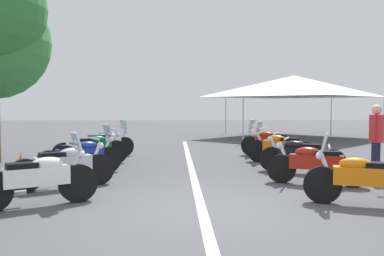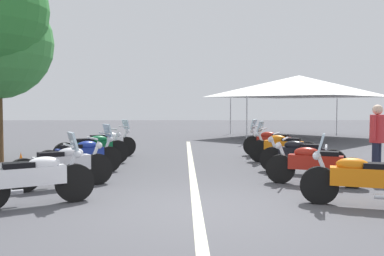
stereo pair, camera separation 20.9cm
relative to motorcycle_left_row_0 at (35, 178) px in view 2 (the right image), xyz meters
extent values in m
plane|color=#4C4C51|center=(-0.26, -2.69, -0.47)|extent=(80.00, 80.00, 0.00)
cube|color=beige|center=(4.04, -2.69, -0.47)|extent=(16.33, 0.16, 0.01)
cylinder|color=black|center=(0.31, -0.57, -0.14)|extent=(0.44, 0.65, 0.66)
cube|color=white|center=(-0.02, 0.03, 0.04)|extent=(0.75, 1.05, 0.30)
ellipsoid|color=white|center=(0.07, -0.13, 0.24)|extent=(0.48, 0.58, 0.22)
cube|color=black|center=(-0.12, 0.22, 0.22)|extent=(0.46, 0.55, 0.12)
cylinder|color=silver|center=(0.29, -0.52, 0.16)|extent=(0.20, 0.29, 0.58)
cylinder|color=silver|center=(0.27, -0.49, 0.52)|extent=(0.56, 0.33, 0.04)
sphere|color=silver|center=(0.34, -0.62, 0.36)|extent=(0.14, 0.14, 0.14)
cylinder|color=silver|center=(-0.06, 0.47, -0.24)|extent=(0.34, 0.52, 0.08)
cube|color=silver|center=(0.30, -0.56, 0.59)|extent=(0.37, 0.28, 0.32)
cylinder|color=black|center=(1.89, -0.64, -0.14)|extent=(0.46, 0.63, 0.66)
cylinder|color=black|center=(1.12, 0.62, -0.14)|extent=(0.46, 0.63, 0.66)
cube|color=silver|center=(1.50, -0.01, 0.04)|extent=(0.82, 1.10, 0.30)
ellipsoid|color=silver|center=(1.60, -0.16, 0.24)|extent=(0.49, 0.58, 0.22)
cube|color=black|center=(1.39, 0.18, 0.22)|extent=(0.47, 0.55, 0.12)
cylinder|color=silver|center=(1.85, -0.59, 0.16)|extent=(0.21, 0.28, 0.58)
cylinder|color=silver|center=(1.83, -0.55, 0.52)|extent=(0.55, 0.36, 0.04)
sphere|color=silver|center=(1.91, -0.68, 0.36)|extent=(0.14, 0.14, 0.14)
cylinder|color=silver|center=(1.43, 0.46, -0.24)|extent=(0.35, 0.51, 0.08)
cylinder|color=black|center=(3.53, -0.59, -0.15)|extent=(0.49, 0.61, 0.65)
cylinder|color=black|center=(2.68, 0.63, -0.15)|extent=(0.49, 0.61, 0.65)
cube|color=navy|center=(3.10, 0.02, 0.03)|extent=(0.87, 1.08, 0.30)
ellipsoid|color=navy|center=(3.21, -0.13, 0.23)|extent=(0.51, 0.58, 0.22)
cube|color=black|center=(2.98, 0.20, 0.21)|extent=(0.49, 0.54, 0.12)
cylinder|color=silver|center=(3.49, -0.54, 0.15)|extent=(0.22, 0.28, 0.58)
cylinder|color=silver|center=(3.47, -0.50, 0.51)|extent=(0.53, 0.39, 0.04)
sphere|color=silver|center=(3.56, -0.63, 0.35)|extent=(0.14, 0.14, 0.14)
cylinder|color=silver|center=(3.00, 0.49, -0.25)|extent=(0.38, 0.50, 0.08)
cube|color=silver|center=(3.52, -0.57, 0.58)|extent=(0.36, 0.31, 0.32)
cylinder|color=black|center=(5.09, -0.55, -0.14)|extent=(0.45, 0.66, 0.68)
cylinder|color=black|center=(4.39, 0.74, -0.14)|extent=(0.45, 0.66, 0.68)
cube|color=#0C592D|center=(4.74, 0.10, 0.04)|extent=(0.78, 1.12, 0.30)
ellipsoid|color=#0C592D|center=(4.83, -0.06, 0.24)|extent=(0.48, 0.58, 0.22)
cube|color=black|center=(4.63, 0.29, 0.22)|extent=(0.46, 0.55, 0.12)
cylinder|color=silver|center=(5.07, -0.50, 0.16)|extent=(0.20, 0.29, 0.58)
cylinder|color=silver|center=(5.05, -0.46, 0.52)|extent=(0.56, 0.33, 0.04)
sphere|color=silver|center=(5.12, -0.59, 0.36)|extent=(0.14, 0.14, 0.14)
cylinder|color=silver|center=(4.69, 0.57, -0.24)|extent=(0.33, 0.52, 0.08)
cylinder|color=black|center=(6.85, -0.58, -0.16)|extent=(0.48, 0.60, 0.64)
cylinder|color=black|center=(5.97, 0.67, -0.16)|extent=(0.48, 0.60, 0.64)
cube|color=white|center=(6.41, 0.04, 0.02)|extent=(0.90, 1.11, 0.30)
ellipsoid|color=white|center=(6.51, -0.10, 0.22)|extent=(0.51, 0.57, 0.22)
cube|color=black|center=(6.28, 0.22, 0.20)|extent=(0.49, 0.54, 0.12)
cylinder|color=silver|center=(6.81, -0.53, 0.14)|extent=(0.22, 0.28, 0.58)
cylinder|color=silver|center=(6.79, -0.50, 0.50)|extent=(0.53, 0.39, 0.04)
sphere|color=silver|center=(6.87, -0.62, 0.34)|extent=(0.14, 0.14, 0.14)
cylinder|color=silver|center=(6.29, 0.52, -0.25)|extent=(0.38, 0.50, 0.08)
cube|color=silver|center=(6.83, -0.56, 0.57)|extent=(0.36, 0.31, 0.32)
cylinder|color=black|center=(0.07, -4.79, -0.15)|extent=(0.34, 0.65, 0.64)
cube|color=orange|center=(-0.16, -5.45, 0.03)|extent=(0.62, 1.09, 0.30)
ellipsoid|color=orange|center=(-0.11, -5.28, 0.23)|extent=(0.42, 0.58, 0.22)
cube|color=black|center=(-0.24, -5.65, 0.21)|extent=(0.40, 0.54, 0.12)
cylinder|color=silver|center=(0.05, -4.84, 0.15)|extent=(0.16, 0.30, 0.58)
cylinder|color=silver|center=(0.03, -4.88, 0.51)|extent=(0.60, 0.24, 0.04)
sphere|color=silver|center=(0.08, -4.74, 0.35)|extent=(0.14, 0.14, 0.14)
cube|color=silver|center=(0.06, -4.81, 0.58)|extent=(0.38, 0.23, 0.32)
cylinder|color=black|center=(1.96, -4.56, -0.16)|extent=(0.37, 0.63, 0.62)
cylinder|color=black|center=(1.40, -5.90, -0.16)|extent=(0.37, 0.63, 0.62)
cube|color=maroon|center=(1.68, -5.23, 0.02)|extent=(0.68, 1.13, 0.30)
ellipsoid|color=maroon|center=(1.75, -5.07, 0.22)|extent=(0.44, 0.58, 0.22)
cube|color=black|center=(1.60, -5.44, 0.20)|extent=(0.42, 0.54, 0.12)
cylinder|color=silver|center=(1.93, -4.62, 0.14)|extent=(0.18, 0.29, 0.58)
cylinder|color=silver|center=(1.92, -4.65, 0.50)|extent=(0.59, 0.27, 0.04)
sphere|color=silver|center=(1.97, -4.52, 0.34)|extent=(0.14, 0.14, 0.14)
cylinder|color=silver|center=(1.35, -5.57, -0.26)|extent=(0.28, 0.54, 0.08)
cylinder|color=black|center=(3.52, -4.72, -0.16)|extent=(0.40, 0.63, 0.63)
cylinder|color=black|center=(2.89, -6.05, -0.16)|extent=(0.40, 0.63, 0.63)
cube|color=black|center=(3.21, -5.39, 0.02)|extent=(0.73, 1.13, 0.30)
ellipsoid|color=black|center=(3.28, -5.23, 0.22)|extent=(0.46, 0.58, 0.22)
cube|color=black|center=(3.11, -5.59, 0.20)|extent=(0.44, 0.55, 0.12)
cylinder|color=silver|center=(3.50, -4.78, 0.14)|extent=(0.19, 0.29, 0.58)
cylinder|color=silver|center=(3.48, -4.81, 0.50)|extent=(0.58, 0.30, 0.04)
sphere|color=silver|center=(3.54, -4.68, 0.34)|extent=(0.14, 0.14, 0.14)
cylinder|color=silver|center=(2.85, -5.71, -0.25)|extent=(0.31, 0.53, 0.08)
cylinder|color=black|center=(5.29, -4.72, -0.15)|extent=(0.44, 0.64, 0.66)
cylinder|color=black|center=(4.61, -5.98, -0.15)|extent=(0.44, 0.64, 0.66)
cube|color=orange|center=(4.95, -5.35, 0.03)|extent=(0.77, 1.09, 0.30)
ellipsoid|color=orange|center=(5.04, -5.19, 0.23)|extent=(0.48, 0.58, 0.22)
cube|color=black|center=(4.84, -5.55, 0.21)|extent=(0.46, 0.55, 0.12)
cylinder|color=silver|center=(5.26, -4.77, 0.15)|extent=(0.20, 0.29, 0.58)
cylinder|color=silver|center=(5.24, -4.81, 0.51)|extent=(0.56, 0.33, 0.04)
sphere|color=silver|center=(5.32, -4.68, 0.35)|extent=(0.14, 0.14, 0.14)
cylinder|color=silver|center=(4.59, -5.64, -0.24)|extent=(0.33, 0.52, 0.08)
cube|color=silver|center=(5.28, -4.74, 0.58)|extent=(0.37, 0.28, 0.32)
cylinder|color=black|center=(6.85, -4.79, -0.15)|extent=(0.44, 0.64, 0.65)
cylinder|color=black|center=(6.15, -6.02, -0.15)|extent=(0.44, 0.64, 0.65)
cube|color=maroon|center=(6.50, -5.40, 0.03)|extent=(0.77, 1.07, 0.30)
ellipsoid|color=maroon|center=(6.59, -5.25, 0.23)|extent=(0.48, 0.58, 0.22)
cube|color=black|center=(6.39, -5.60, 0.21)|extent=(0.46, 0.55, 0.12)
cylinder|color=silver|center=(6.82, -4.84, 0.15)|extent=(0.20, 0.29, 0.58)
cylinder|color=silver|center=(6.80, -4.88, 0.51)|extent=(0.56, 0.34, 0.04)
sphere|color=silver|center=(6.87, -4.74, 0.35)|extent=(0.14, 0.14, 0.14)
cylinder|color=silver|center=(6.14, -5.69, -0.25)|extent=(0.34, 0.52, 0.08)
cube|color=silver|center=(6.84, -4.81, 0.58)|extent=(0.37, 0.28, 0.32)
cube|color=orange|center=(2.61, 1.24, -0.46)|extent=(0.36, 0.36, 0.03)
cone|color=orange|center=(2.61, 1.24, -0.16)|extent=(0.26, 0.26, 0.60)
cylinder|color=white|center=(2.61, 1.24, -0.13)|extent=(0.19, 0.19, 0.07)
cylinder|color=#1E2338|center=(2.30, -6.78, -0.05)|extent=(0.14, 0.14, 0.84)
cylinder|color=#1E2338|center=(2.43, -6.91, -0.05)|extent=(0.14, 0.14, 0.84)
cylinder|color=red|center=(2.37, -6.84, 0.68)|extent=(0.32, 0.32, 0.63)
cylinder|color=red|center=(2.21, -6.69, 0.71)|extent=(0.09, 0.09, 0.57)
cylinder|color=red|center=(2.52, -7.00, 0.71)|extent=(0.09, 0.09, 0.57)
sphere|color=beige|center=(2.37, -6.84, 1.11)|extent=(0.23, 0.23, 0.23)
pyramid|color=white|center=(14.31, -8.38, 2.18)|extent=(7.00, 7.00, 1.10)
cylinder|color=#B2B2B7|center=(17.46, -5.23, 0.58)|extent=(0.06, 0.06, 2.10)
cylinder|color=#B2B2B7|center=(17.46, -11.53, 0.58)|extent=(0.06, 0.06, 2.10)
cylinder|color=#B2B2B7|center=(11.16, -5.23, 0.58)|extent=(0.06, 0.06, 2.10)
camera|label=1|loc=(-6.91, -2.26, 1.21)|focal=38.96mm
camera|label=2|loc=(-6.91, -2.47, 1.21)|focal=38.96mm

